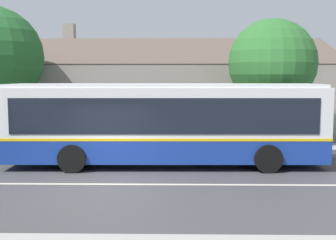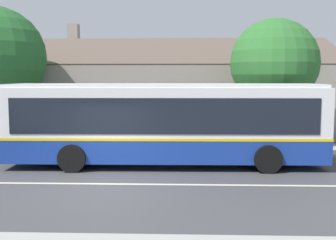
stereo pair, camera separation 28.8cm
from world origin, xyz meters
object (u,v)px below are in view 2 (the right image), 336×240
bench_by_building (33,138)px  street_tree_primary (274,63)px  bench_down_street (113,139)px  transit_bus (165,122)px

bench_by_building → street_tree_primary: size_ratio=0.26×
bench_by_building → bench_down_street: size_ratio=0.98×
bench_down_street → bench_by_building: bearing=178.1°
transit_bus → street_tree_primary: street_tree_primary is taller
bench_by_building → bench_down_street: same height
transit_bus → bench_down_street: transit_bus is taller
transit_bus → bench_down_street: bearing=130.9°
bench_by_building → bench_down_street: bearing=-1.9°
bench_down_street → street_tree_primary: 8.17m
bench_by_building → bench_down_street: 3.71m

